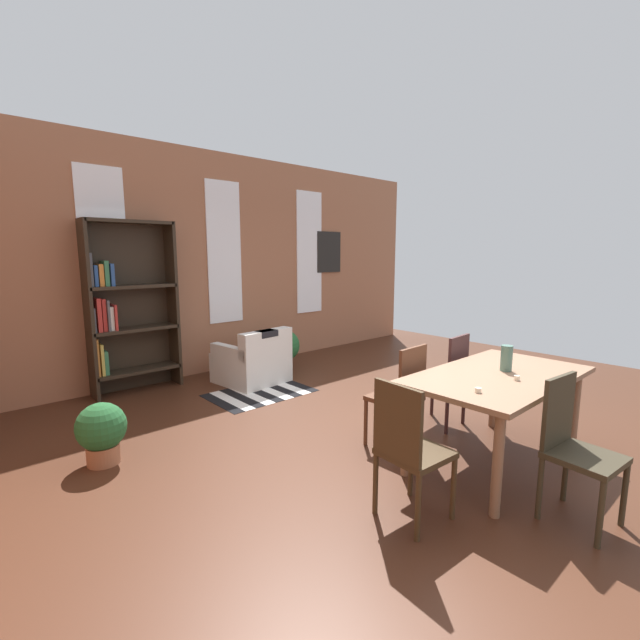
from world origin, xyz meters
TOP-DOWN VIEW (x-y plane):
  - ground_plane at (0.00, 0.00)m, footprint 9.19×9.19m
  - back_wall_brick at (0.00, 3.58)m, footprint 8.07×0.12m
  - window_pane_0 at (-1.65, 3.51)m, footprint 0.55×0.02m
  - window_pane_1 at (0.00, 3.51)m, footprint 0.55×0.02m
  - window_pane_2 at (1.65, 3.51)m, footprint 0.55×0.02m
  - dining_table at (0.13, -0.65)m, footprint 1.65×0.94m
  - vase_on_table at (0.26, -0.65)m, footprint 0.09×0.09m
  - tealight_candle_0 at (0.05, -0.83)m, footprint 0.04×0.04m
  - tealight_candle_1 at (-0.45, -0.77)m, footprint 0.04×0.04m
  - dining_chair_head_left at (-1.07, -0.64)m, footprint 0.43×0.43m
  - dining_chair_near_left at (-0.24, -1.34)m, footprint 0.44×0.44m
  - dining_chair_far_left at (-0.24, 0.05)m, footprint 0.42×0.42m
  - dining_chair_far_right at (0.51, 0.05)m, footprint 0.43×0.43m
  - bookshelf_tall at (-1.50, 3.33)m, footprint 1.06×0.32m
  - armchair_white at (-0.12, 2.62)m, footprint 0.88×0.88m
  - potted_plant_by_shelf at (0.62, 2.91)m, footprint 0.48×0.48m
  - potted_plant_corner at (-2.33, 1.53)m, footprint 0.40×0.40m
  - striped_rug at (-0.32, 2.17)m, footprint 1.25×0.85m
  - framed_picture at (2.11, 3.50)m, footprint 0.56×0.03m

SIDE VIEW (x-z plane):
  - ground_plane at x=0.00m, z-range 0.00..0.00m
  - striped_rug at x=-0.32m, z-range 0.00..0.01m
  - armchair_white at x=-0.12m, z-range -0.10..0.65m
  - potted_plant_corner at x=-2.33m, z-range 0.03..0.55m
  - potted_plant_by_shelf at x=0.62m, z-range 0.03..0.63m
  - dining_chair_head_left at x=-1.07m, z-range 0.04..0.99m
  - dining_chair_near_left at x=-0.24m, z-range 0.04..0.99m
  - dining_chair_far_left at x=-0.24m, z-range 0.04..0.99m
  - dining_chair_far_right at x=0.51m, z-range 0.04..0.99m
  - dining_table at x=0.13m, z-range 0.29..1.06m
  - tealight_candle_1 at x=-0.45m, z-range 0.77..0.80m
  - tealight_candle_0 at x=0.05m, z-range 0.77..0.81m
  - vase_on_table at x=0.26m, z-range 0.77..0.99m
  - bookshelf_tall at x=-1.50m, z-range 0.02..2.16m
  - back_wall_brick at x=0.00m, z-range 0.00..3.18m
  - window_pane_0 at x=-1.65m, z-range 0.71..2.78m
  - window_pane_1 at x=0.00m, z-range 0.71..2.78m
  - window_pane_2 at x=1.65m, z-range 0.71..2.78m
  - framed_picture at x=2.11m, z-range 1.40..2.12m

